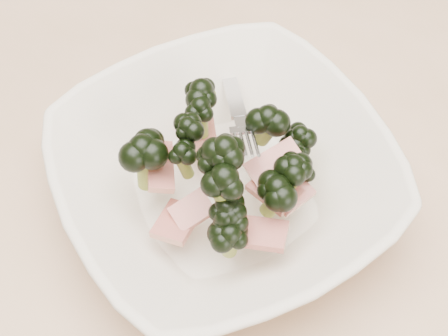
{
  "coord_description": "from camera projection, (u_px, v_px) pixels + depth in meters",
  "views": [
    {
      "loc": [
        0.28,
        -0.26,
        1.27
      ],
      "look_at": [
        0.09,
        -0.02,
        0.8
      ],
      "focal_mm": 50.0,
      "sensor_mm": 36.0,
      "label": 1
    }
  ],
  "objects": [
    {
      "name": "broccoli_dish",
      "position": [
        224.0,
        174.0,
        0.56
      ],
      "size": [
        0.39,
        0.39,
        0.13
      ],
      "color": "beige",
      "rests_on": "dining_table"
    },
    {
      "name": "dining_table",
      "position": [
        169.0,
        188.0,
        0.72
      ],
      "size": [
        1.2,
        0.8,
        0.75
      ],
      "color": "tan",
      "rests_on": "ground"
    }
  ]
}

